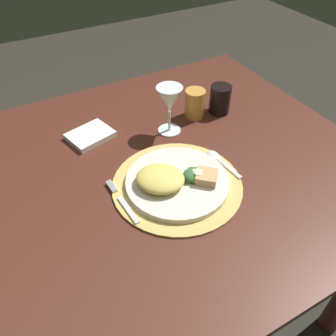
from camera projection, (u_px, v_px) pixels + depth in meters
ground_plane at (163, 294)px, 1.42m from camera, size 6.00×6.00×0.00m
dining_table at (161, 200)px, 1.04m from camera, size 1.14×0.98×0.72m
placemat at (177, 184)px, 0.88m from camera, size 0.33×0.33×0.01m
dinner_plate at (177, 182)px, 0.87m from camera, size 0.26×0.26×0.01m
pasta_serving at (160, 179)px, 0.85m from camera, size 0.16×0.16×0.04m
salad_greens at (194, 174)px, 0.87m from camera, size 0.08×0.07×0.03m
bread_piece at (207, 177)px, 0.86m from camera, size 0.07×0.07×0.02m
fork at (124, 203)px, 0.83m from camera, size 0.02×0.16×0.00m
spoon at (218, 159)px, 0.95m from camera, size 0.03×0.13×0.01m
napkin at (90, 135)px, 1.03m from camera, size 0.15×0.13×0.02m
wine_glass at (169, 101)px, 0.99m from camera, size 0.08×0.08×0.15m
amber_tumbler at (195, 104)px, 1.09m from camera, size 0.06×0.06×0.09m
dark_tumbler at (220, 99)px, 1.11m from camera, size 0.07×0.07×0.09m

